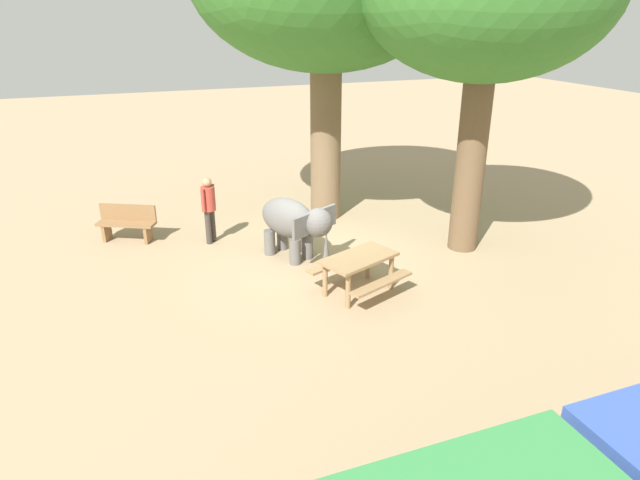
{
  "coord_description": "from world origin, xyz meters",
  "views": [
    {
      "loc": [
        4.06,
        10.71,
        5.2
      ],
      "look_at": [
        0.33,
        0.84,
        0.8
      ],
      "focal_mm": 30.96,
      "sensor_mm": 36.0,
      "label": 1
    }
  ],
  "objects_px": {
    "elephant": "(294,222)",
    "wooden_bench": "(127,222)",
    "person_handler": "(209,205)",
    "feed_bucket": "(311,227)",
    "picnic_table_near": "(359,266)"
  },
  "relations": [
    {
      "from": "wooden_bench",
      "to": "picnic_table_near",
      "type": "distance_m",
      "value": 6.08
    },
    {
      "from": "wooden_bench",
      "to": "elephant",
      "type": "bearing_deg",
      "value": 171.72
    },
    {
      "from": "feed_bucket",
      "to": "wooden_bench",
      "type": "bearing_deg",
      "value": -14.33
    },
    {
      "from": "elephant",
      "to": "person_handler",
      "type": "height_order",
      "value": "person_handler"
    },
    {
      "from": "wooden_bench",
      "to": "picnic_table_near",
      "type": "relative_size",
      "value": 0.74
    },
    {
      "from": "elephant",
      "to": "feed_bucket",
      "type": "xyz_separation_m",
      "value": [
        -0.88,
        -1.36,
        -0.72
      ]
    },
    {
      "from": "elephant",
      "to": "picnic_table_near",
      "type": "distance_m",
      "value": 2.12
    },
    {
      "from": "wooden_bench",
      "to": "picnic_table_near",
      "type": "xyz_separation_m",
      "value": [
        -4.13,
        4.46,
        0.12
      ]
    },
    {
      "from": "person_handler",
      "to": "picnic_table_near",
      "type": "bearing_deg",
      "value": -14.11
    },
    {
      "from": "elephant",
      "to": "wooden_bench",
      "type": "bearing_deg",
      "value": -153.53
    },
    {
      "from": "person_handler",
      "to": "wooden_bench",
      "type": "height_order",
      "value": "person_handler"
    },
    {
      "from": "wooden_bench",
      "to": "feed_bucket",
      "type": "height_order",
      "value": "wooden_bench"
    },
    {
      "from": "person_handler",
      "to": "picnic_table_near",
      "type": "relative_size",
      "value": 0.84
    },
    {
      "from": "person_handler",
      "to": "wooden_bench",
      "type": "bearing_deg",
      "value": -160.66
    },
    {
      "from": "wooden_bench",
      "to": "feed_bucket",
      "type": "bearing_deg",
      "value": -167.1
    }
  ]
}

